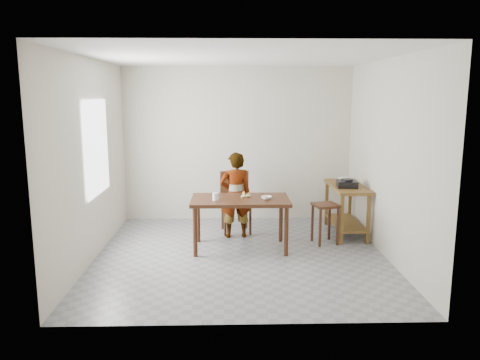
{
  "coord_description": "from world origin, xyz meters",
  "views": [
    {
      "loc": [
        -0.17,
        -6.24,
        2.22
      ],
      "look_at": [
        0.0,
        0.4,
        1.0
      ],
      "focal_mm": 35.0,
      "sensor_mm": 36.0,
      "label": 1
    }
  ],
  "objects_px": {
    "prep_counter": "(346,210)",
    "child": "(235,195)",
    "stool": "(325,223)",
    "dining_chair": "(236,203)",
    "dining_table": "(240,224)"
  },
  "relations": [
    {
      "from": "prep_counter",
      "to": "child",
      "type": "bearing_deg",
      "value": -175.8
    },
    {
      "from": "child",
      "to": "dining_chair",
      "type": "height_order",
      "value": "child"
    },
    {
      "from": "dining_table",
      "to": "stool",
      "type": "height_order",
      "value": "dining_table"
    },
    {
      "from": "child",
      "to": "stool",
      "type": "xyz_separation_m",
      "value": [
        1.34,
        -0.34,
        -0.37
      ]
    },
    {
      "from": "child",
      "to": "dining_chair",
      "type": "bearing_deg",
      "value": -100.59
    },
    {
      "from": "prep_counter",
      "to": "child",
      "type": "height_order",
      "value": "child"
    },
    {
      "from": "prep_counter",
      "to": "stool",
      "type": "relative_size",
      "value": 1.97
    },
    {
      "from": "dining_chair",
      "to": "stool",
      "type": "height_order",
      "value": "dining_chair"
    },
    {
      "from": "dining_table",
      "to": "dining_chair",
      "type": "distance_m",
      "value": 0.85
    },
    {
      "from": "child",
      "to": "prep_counter",
      "type": "bearing_deg",
      "value": 176.73
    },
    {
      "from": "prep_counter",
      "to": "stool",
      "type": "xyz_separation_m",
      "value": [
        -0.44,
        -0.47,
        -0.1
      ]
    },
    {
      "from": "stool",
      "to": "dining_table",
      "type": "bearing_deg",
      "value": -170.04
    },
    {
      "from": "prep_counter",
      "to": "dining_chair",
      "type": "distance_m",
      "value": 1.77
    },
    {
      "from": "child",
      "to": "dining_table",
      "type": "bearing_deg",
      "value": 88.48
    },
    {
      "from": "dining_table",
      "to": "prep_counter",
      "type": "relative_size",
      "value": 1.17
    }
  ]
}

